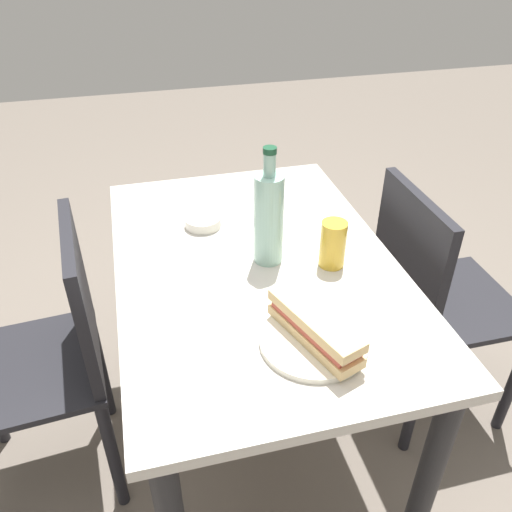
# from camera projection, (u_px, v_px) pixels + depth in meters

# --- Properties ---
(ground_plane) EXTENTS (8.00, 8.00, 0.00)m
(ground_plane) POSITION_uv_depth(u_px,v_px,m) (256.00, 432.00, 1.84)
(ground_plane) COLOR #6B6056
(dining_table) EXTENTS (1.11, 0.75, 0.73)m
(dining_table) POSITION_uv_depth(u_px,v_px,m) (256.00, 296.00, 1.49)
(dining_table) COLOR beige
(dining_table) RESTS_ON ground
(chair_far) EXTENTS (0.40, 0.40, 0.87)m
(chair_far) POSITION_uv_depth(u_px,v_px,m) (429.00, 295.00, 1.67)
(chair_far) COLOR black
(chair_far) RESTS_ON ground
(chair_near) EXTENTS (0.43, 0.43, 0.87)m
(chair_near) POSITION_uv_depth(u_px,v_px,m) (55.00, 352.00, 1.46)
(chair_near) COLOR black
(chair_near) RESTS_ON ground
(plate_near) EXTENTS (0.24, 0.24, 0.01)m
(plate_near) POSITION_uv_depth(u_px,v_px,m) (313.00, 341.00, 1.16)
(plate_near) COLOR silver
(plate_near) RESTS_ON dining_table
(baguette_sandwich_near) EXTENTS (0.26, 0.15, 0.07)m
(baguette_sandwich_near) POSITION_uv_depth(u_px,v_px,m) (315.00, 327.00, 1.14)
(baguette_sandwich_near) COLOR #DBB77A
(baguette_sandwich_near) RESTS_ON plate_near
(knife_near) EXTENTS (0.17, 0.07, 0.01)m
(knife_near) POSITION_uv_depth(u_px,v_px,m) (329.00, 325.00, 1.19)
(knife_near) COLOR silver
(knife_near) RESTS_ON plate_near
(water_bottle) EXTENTS (0.08, 0.08, 0.33)m
(water_bottle) POSITION_uv_depth(u_px,v_px,m) (269.00, 217.00, 1.36)
(water_bottle) COLOR #99C6B7
(water_bottle) RESTS_ON dining_table
(beer_glass) EXTENTS (0.07, 0.07, 0.13)m
(beer_glass) POSITION_uv_depth(u_px,v_px,m) (333.00, 244.00, 1.38)
(beer_glass) COLOR gold
(beer_glass) RESTS_ON dining_table
(olive_bowl) EXTENTS (0.11, 0.11, 0.03)m
(olive_bowl) POSITION_uv_depth(u_px,v_px,m) (203.00, 222.00, 1.57)
(olive_bowl) COLOR silver
(olive_bowl) RESTS_ON dining_table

